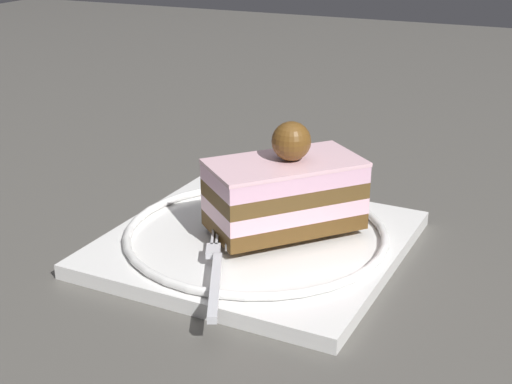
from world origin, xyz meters
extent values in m
plane|color=#504E48|center=(0.00, 0.00, 0.00)|extent=(2.40, 2.40, 0.00)
cube|color=white|center=(-0.01, 0.01, 0.01)|extent=(0.22, 0.22, 0.01)
torus|color=white|center=(-0.01, 0.01, 0.01)|extent=(0.21, 0.21, 0.01)
cube|color=brown|center=(-0.03, 0.03, 0.02)|extent=(0.12, 0.12, 0.01)
cube|color=#F1BDCE|center=(-0.03, 0.03, 0.04)|extent=(0.12, 0.12, 0.01)
cube|color=brown|center=(-0.03, 0.03, 0.05)|extent=(0.12, 0.12, 0.01)
cube|color=#E4B1CB|center=(-0.03, 0.03, 0.06)|extent=(0.12, 0.12, 0.01)
cube|color=#EFBECA|center=(-0.03, 0.03, 0.07)|extent=(0.12, 0.12, 0.00)
sphere|color=brown|center=(-0.03, 0.03, 0.08)|extent=(0.03, 0.03, 0.03)
cube|color=silver|center=(0.08, 0.02, 0.02)|extent=(0.08, 0.04, 0.00)
cube|color=silver|center=(0.04, 0.00, 0.02)|extent=(0.02, 0.02, 0.00)
cube|color=silver|center=(0.01, 0.00, 0.02)|extent=(0.03, 0.01, 0.00)
cube|color=silver|center=(0.02, 0.00, 0.02)|extent=(0.03, 0.01, 0.00)
cube|color=silver|center=(0.02, -0.01, 0.02)|extent=(0.03, 0.01, 0.00)
cube|color=silver|center=(0.02, -0.01, 0.02)|extent=(0.03, 0.01, 0.00)
camera|label=1|loc=(0.45, 0.22, 0.25)|focal=51.55mm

